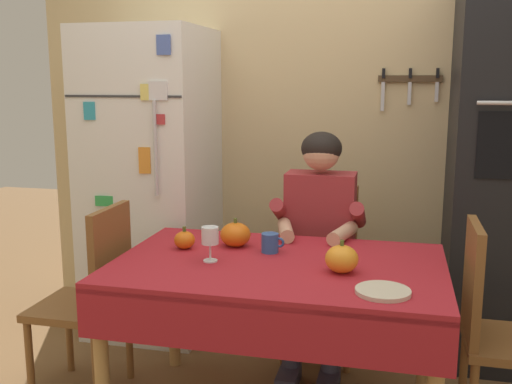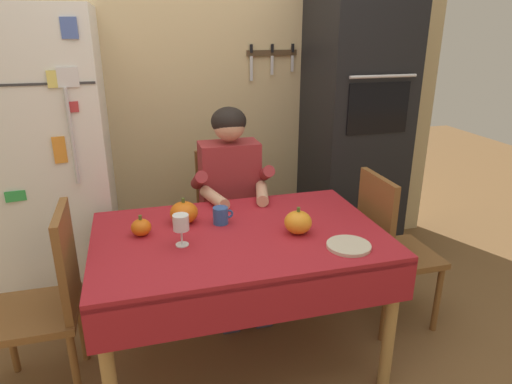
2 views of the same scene
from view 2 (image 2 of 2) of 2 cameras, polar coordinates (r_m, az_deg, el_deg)
ground_plane at (r=2.55m, az=-1.35°, el=-21.30°), size 10.00×10.00×0.00m
back_wall_assembly at (r=3.27m, az=-6.60°, el=13.24°), size 3.70×0.13×2.60m
refrigerator at (r=2.97m, az=-24.46°, el=2.92°), size 0.68×0.71×1.80m
wall_oven at (r=3.29m, az=12.28°, el=8.55°), size 0.60×0.64×2.10m
dining_table at (r=2.24m, az=-1.97°, el=-7.32°), size 1.40×0.90×0.74m
chair_behind_person at (r=3.02m, az=-3.72°, el=-2.81°), size 0.40×0.40×0.93m
seated_person at (r=2.76m, az=-3.02°, el=0.02°), size 0.47×0.55×1.25m
chair_right_side at (r=2.72m, az=16.37°, el=-6.34°), size 0.40×0.40×0.93m
chair_left_side at (r=2.35m, az=-24.62°, el=-11.92°), size 0.40×0.40×0.93m
coffee_mug at (r=2.31m, az=-4.44°, el=-2.97°), size 0.10×0.08×0.09m
wine_glass at (r=2.08m, az=-9.44°, el=-3.97°), size 0.07×0.07×0.15m
pumpkin_large at (r=2.20m, az=5.32°, el=-3.82°), size 0.13×0.13×0.13m
pumpkin_medium at (r=2.34m, az=-9.07°, el=-2.56°), size 0.14×0.14×0.13m
pumpkin_small at (r=2.25m, az=-14.28°, el=-4.33°), size 0.10×0.10×0.10m
serving_tray at (r=2.12m, az=11.60°, el=-6.65°), size 0.20×0.20×0.02m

